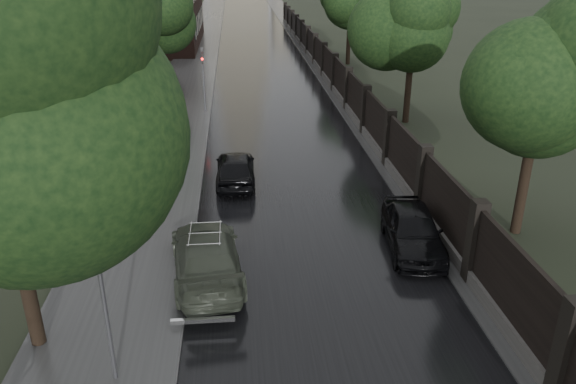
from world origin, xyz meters
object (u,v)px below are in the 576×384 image
(tree_right_b, at_px, (413,36))
(lamp_post, at_px, (102,286))
(traffic_light, at_px, (203,75))
(car_right_near, at_px, (413,229))
(tree_right_c, at_px, (350,5))
(volga_sedan, at_px, (206,256))
(tree_right_a, at_px, (539,97))
(tree_left_far, at_px, (148,17))
(hatchback_left, at_px, (235,168))

(tree_right_b, relative_size, lamp_post, 1.37)
(traffic_light, distance_m, car_right_near, 19.50)
(tree_right_c, bearing_deg, volga_sedan, -107.85)
(traffic_light, bearing_deg, tree_right_a, -55.23)
(tree_left_far, xyz_separation_m, car_right_near, (11.40, -22.84, -4.51))
(tree_right_a, bearing_deg, tree_right_c, 90.00)
(tree_right_a, xyz_separation_m, hatchback_left, (-10.01, 5.56, -4.25))
(car_right_near, bearing_deg, volga_sedan, -164.92)
(hatchback_left, distance_m, car_right_near, 8.71)
(lamp_post, height_order, volga_sedan, lamp_post)
(lamp_post, height_order, car_right_near, lamp_post)
(tree_right_c, xyz_separation_m, lamp_post, (-12.90, -38.50, -2.28))
(tree_right_a, bearing_deg, lamp_post, -153.26)
(tree_right_c, xyz_separation_m, traffic_light, (-11.80, -15.01, -2.55))
(tree_right_c, height_order, car_right_near, tree_right_c)
(tree_left_far, relative_size, tree_right_c, 1.05)
(hatchback_left, bearing_deg, tree_right_c, -110.22)
(tree_right_a, xyz_separation_m, car_right_near, (-4.10, -0.84, -4.22))
(traffic_light, distance_m, volga_sedan, 19.07)
(volga_sedan, bearing_deg, tree_right_b, -130.78)
(tree_right_a, bearing_deg, hatchback_left, 150.94)
(tree_right_b, xyz_separation_m, tree_right_c, (0.00, 18.00, 0.00))
(tree_right_a, relative_size, tree_right_b, 1.00)
(tree_left_far, relative_size, lamp_post, 1.45)
(lamp_post, bearing_deg, traffic_light, 87.32)
(lamp_post, bearing_deg, volga_sedan, 66.58)
(tree_right_b, bearing_deg, tree_right_c, 90.00)
(hatchback_left, height_order, car_right_near, car_right_near)
(tree_right_a, distance_m, volga_sedan, 11.89)
(tree_right_b, bearing_deg, tree_left_far, 152.70)
(lamp_post, relative_size, volga_sedan, 1.01)
(tree_left_far, relative_size, volga_sedan, 1.46)
(traffic_light, xyz_separation_m, volga_sedan, (0.86, -18.97, -1.66))
(tree_right_a, height_order, lamp_post, tree_right_a)
(hatchback_left, bearing_deg, car_right_near, 133.21)
(tree_right_a, bearing_deg, traffic_light, 124.77)
(car_right_near, bearing_deg, tree_left_far, 122.16)
(tree_right_a, height_order, car_right_near, tree_right_a)
(tree_left_far, distance_m, hatchback_left, 17.92)
(tree_right_c, height_order, traffic_light, tree_right_c)
(tree_right_b, relative_size, hatchback_left, 1.70)
(tree_left_far, xyz_separation_m, lamp_post, (2.60, -28.50, -2.57))
(tree_right_a, distance_m, hatchback_left, 12.21)
(tree_left_far, xyz_separation_m, hatchback_left, (5.49, -16.44, -4.54))
(tree_right_c, distance_m, lamp_post, 40.67)
(lamp_post, distance_m, hatchback_left, 12.56)
(traffic_light, bearing_deg, lamp_post, -92.68)
(tree_right_c, relative_size, car_right_near, 1.63)
(tree_right_b, height_order, tree_right_c, same)
(traffic_light, bearing_deg, tree_right_b, -14.24)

